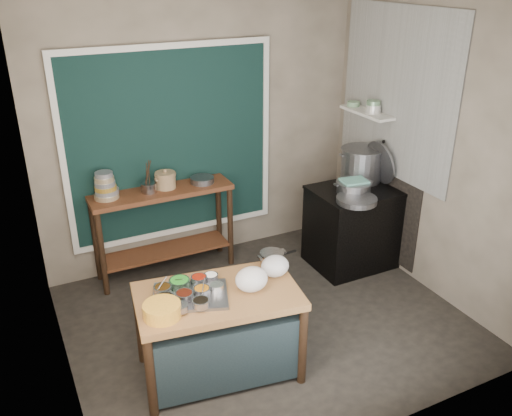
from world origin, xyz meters
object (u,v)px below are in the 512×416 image
condiment_tray (190,296)px  saucepan (272,259)px  stock_pot (361,165)px  back_counter (164,232)px  utensil_cup (149,187)px  prep_table (219,333)px  steamer (354,187)px  ceramic_crock (166,181)px  stove_block (354,228)px  yellow_basin (162,310)px

condiment_tray → saucepan: bearing=11.4°
condiment_tray → stock_pot: size_ratio=1.20×
back_counter → utensil_cup: (-0.12, 0.01, 0.52)m
prep_table → steamer: bearing=34.2°
utensil_cup → stock_pot: 2.27m
prep_table → condiment_tray: condiment_tray is taller
saucepan → steamer: 1.53m
back_counter → ceramic_crock: ceramic_crock is taller
stove_block → yellow_basin: yellow_basin is taller
stove_block → ceramic_crock: 2.08m
condiment_tray → prep_table: bearing=-10.6°
stock_pot → steamer: (-0.27, -0.26, -0.12)m
back_counter → saucepan: back_counter is taller
prep_table → back_counter: back_counter is taller
yellow_basin → utensil_cup: bearing=76.2°
steamer → prep_table: bearing=-154.3°
saucepan → condiment_tray: bearing=-172.0°
prep_table → back_counter: 1.72m
yellow_basin → prep_table: bearing=12.4°
yellow_basin → steamer: 2.59m
prep_table → stock_pot: size_ratio=2.68×
ceramic_crock → steamer: 1.93m
saucepan → steamer: (1.34, 0.72, 0.13)m
stove_block → saucepan: saucepan is taller
yellow_basin → saucepan: saucepan is taller
stock_pot → stove_block: bearing=-132.4°
back_counter → stock_pot: bearing=-14.4°
condiment_tray → stock_pot: 2.66m
condiment_tray → yellow_basin: (-0.26, -0.14, 0.04)m
yellow_basin → utensil_cup: size_ratio=1.64×
stock_pot → steamer: 0.39m
back_counter → yellow_basin: back_counter is taller
stove_block → utensil_cup: bearing=160.0°
utensil_cup → steamer: utensil_cup is taller
yellow_basin → ceramic_crock: 1.96m
back_counter → stove_block: 2.04m
yellow_basin → condiment_tray: bearing=28.5°
stove_block → steamer: steamer is taller
yellow_basin → saucepan: bearing=16.0°
back_counter → steamer: steamer is taller
utensil_cup → back_counter: bearing=-2.4°
prep_table → back_counter: (0.10, 1.71, 0.10)m
stock_pot → ceramic_crock: bearing=164.4°
prep_table → condiment_tray: (-0.21, 0.04, 0.39)m
stove_block → yellow_basin: size_ratio=3.31×
condiment_tray → utensil_cup: 1.70m
saucepan → stock_pot: size_ratio=0.45×
saucepan → stock_pot: stock_pot is taller
prep_table → stock_pot: 2.57m
condiment_tray → ceramic_crock: size_ratio=2.54×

